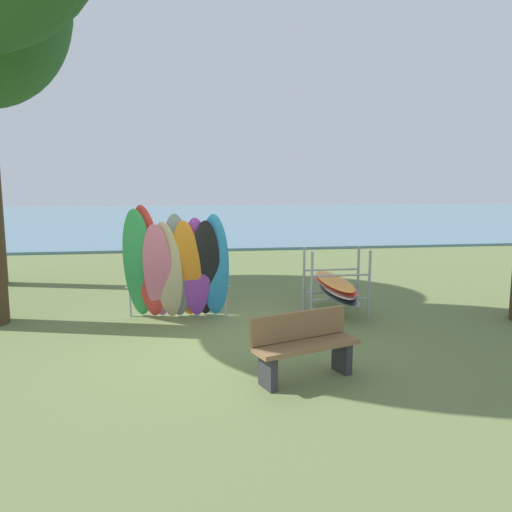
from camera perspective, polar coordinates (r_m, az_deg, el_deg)
name	(u,v)px	position (r m, az deg, el deg)	size (l,w,h in m)	color
ground_plane	(214,335)	(8.21, -4.94, -9.13)	(80.00, 80.00, 0.00)	olive
lake_water	(191,217)	(35.96, -7.57, 4.49)	(80.00, 36.00, 0.10)	slate
leaning_board_pile	(176,268)	(8.90, -9.24, -1.44)	(1.94, 1.01, 2.13)	#339E56
board_storage_rack	(336,287)	(9.49, 9.26, -3.54)	(1.15, 2.13, 1.25)	#9EA0A5
park_bench	(304,344)	(6.36, 5.61, -10.13)	(1.46, 0.86, 0.85)	#2D2D33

